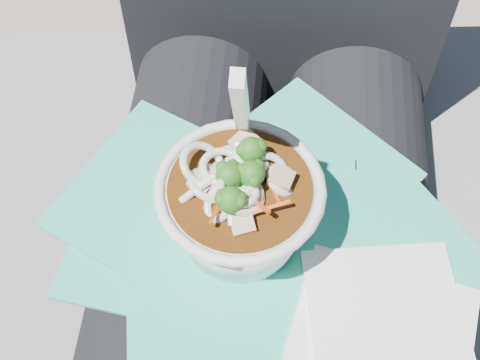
# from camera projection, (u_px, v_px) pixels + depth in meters

# --- Properties ---
(stone_ledge) EXTENTS (1.05, 0.61, 0.43)m
(stone_ledge) POSITION_uv_depth(u_px,v_px,m) (266.00, 259.00, 0.98)
(stone_ledge) COLOR slate
(stone_ledge) RESTS_ON ground
(lap) EXTENTS (0.33, 0.48, 0.15)m
(lap) POSITION_uv_depth(u_px,v_px,m) (265.00, 265.00, 0.65)
(lap) COLOR black
(lap) RESTS_ON stone_ledge
(person_body) EXTENTS (0.34, 0.94, 0.98)m
(person_body) POSITION_uv_depth(u_px,v_px,m) (272.00, 170.00, 0.68)
(person_body) COLOR black
(person_body) RESTS_ON ground
(plastic_bag) EXTENTS (0.40, 0.39, 0.02)m
(plastic_bag) POSITION_uv_depth(u_px,v_px,m) (249.00, 250.00, 0.57)
(plastic_bag) COLOR #2DBBA1
(plastic_bag) RESTS_ON lap
(napkins) EXTENTS (0.16, 0.17, 0.01)m
(napkins) POSITION_uv_depth(u_px,v_px,m) (382.00, 334.00, 0.52)
(napkins) COLOR white
(napkins) RESTS_ON plastic_bag
(udon_bowl) EXTENTS (0.15, 0.15, 0.19)m
(udon_bowl) POSITION_uv_depth(u_px,v_px,m) (240.00, 203.00, 0.53)
(udon_bowl) COLOR white
(udon_bowl) RESTS_ON plastic_bag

